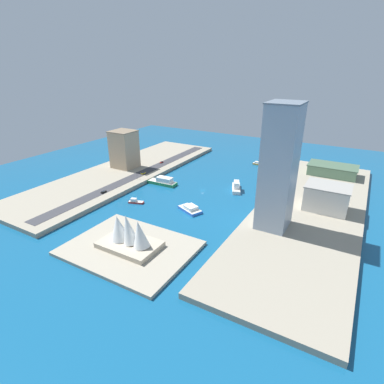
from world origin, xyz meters
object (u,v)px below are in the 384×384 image
(ferry_white_commuter, at_px, (236,187))
(taxi_yellow_cab, at_px, (143,173))
(pickup_red, at_px, (162,162))
(opera_landmark, at_px, (129,235))
(tower_tall_glass, at_px, (279,168))
(catamaran_blue, at_px, (190,209))
(terminal_long_green, at_px, (332,170))
(suv_black, at_px, (104,192))
(hotel_broad_white, at_px, (327,197))
(water_taxi_orange, at_px, (258,163))
(ferry_green_doubledeck, at_px, (163,181))
(apartment_midrise_tan, at_px, (124,149))
(traffic_light_waterfront, at_px, (137,175))
(tugboat_red, at_px, (136,201))

(ferry_white_commuter, xyz_separation_m, taxi_yellow_cab, (88.41, 14.30, 1.35))
(taxi_yellow_cab, distance_m, pickup_red, 37.80)
(taxi_yellow_cab, height_order, opera_landmark, opera_landmark)
(tower_tall_glass, bearing_deg, catamaran_blue, 3.11)
(ferry_white_commuter, xyz_separation_m, opera_landmark, (18.70, 114.89, 6.80))
(terminal_long_green, relative_size, suv_black, 8.33)
(hotel_broad_white, xyz_separation_m, suv_black, (159.09, 57.85, -8.17))
(water_taxi_orange, distance_m, ferry_green_doubledeck, 112.49)
(water_taxi_orange, relative_size, apartment_midrise_tan, 0.29)
(ferry_green_doubledeck, relative_size, terminal_long_green, 0.66)
(apartment_midrise_tan, bearing_deg, terminal_long_green, -156.88)
(hotel_broad_white, xyz_separation_m, opera_landmark, (90.30, 106.36, -2.74))
(water_taxi_orange, distance_m, pickup_red, 102.42)
(tower_tall_glass, xyz_separation_m, traffic_light_waterfront, (130.49, -22.94, -34.14))
(tower_tall_glass, xyz_separation_m, pickup_red, (139.70, -73.89, -37.62))
(tugboat_red, height_order, tower_tall_glass, tower_tall_glass)
(ferry_green_doubledeck, distance_m, suv_black, 53.13)
(hotel_broad_white, xyz_separation_m, traffic_light_waterfront, (156.21, 19.31, -4.75))
(catamaran_blue, height_order, hotel_broad_white, hotel_broad_white)
(suv_black, relative_size, opera_landmark, 0.15)
(ferry_white_commuter, xyz_separation_m, traffic_light_waterfront, (84.61, 27.84, 4.79))
(hotel_broad_white, bearing_deg, opera_landmark, 49.67)
(catamaran_blue, relative_size, water_taxi_orange, 1.96)
(terminal_long_green, height_order, pickup_red, terminal_long_green)
(hotel_broad_white, bearing_deg, apartment_midrise_tan, -0.79)
(water_taxi_orange, height_order, terminal_long_green, terminal_long_green)
(suv_black, xyz_separation_m, taxi_yellow_cab, (0.93, -52.08, -0.02))
(apartment_midrise_tan, bearing_deg, opera_landmark, 132.18)
(tugboat_red, bearing_deg, pickup_red, -67.11)
(apartment_midrise_tan, xyz_separation_m, traffic_light_waterfront, (-32.85, 21.93, -13.97))
(ferry_green_doubledeck, distance_m, apartment_midrise_tan, 60.52)
(ferry_white_commuter, bearing_deg, ferry_green_doubledeck, 17.92)
(tower_tall_glass, xyz_separation_m, suv_black, (133.36, 15.60, -37.56))
(taxi_yellow_cab, bearing_deg, catamaran_blue, 151.96)
(catamaran_blue, distance_m, water_taxi_orange, 133.01)
(tower_tall_glass, bearing_deg, apartment_midrise_tan, -15.36)
(traffic_light_waterfront, bearing_deg, apartment_midrise_tan, -33.73)
(ferry_green_doubledeck, xyz_separation_m, terminal_long_green, (-127.71, -92.39, 5.41))
(water_taxi_orange, bearing_deg, tugboat_red, 70.80)
(ferry_green_doubledeck, relative_size, suv_black, 5.52)
(apartment_midrise_tan, height_order, traffic_light_waterfront, apartment_midrise_tan)
(ferry_white_commuter, bearing_deg, pickup_red, -13.84)
(apartment_midrise_tan, height_order, hotel_broad_white, apartment_midrise_tan)
(pickup_red, bearing_deg, traffic_light_waterfront, 100.25)
(catamaran_blue, bearing_deg, suv_black, 9.53)
(ferry_green_doubledeck, bearing_deg, taxi_yellow_cab, -11.95)
(taxi_yellow_cab, relative_size, traffic_light_waterfront, 0.77)
(catamaran_blue, distance_m, ferry_white_commuter, 55.78)
(water_taxi_orange, bearing_deg, catamaran_blue, 87.46)
(ferry_green_doubledeck, height_order, ferry_white_commuter, ferry_white_commuter)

